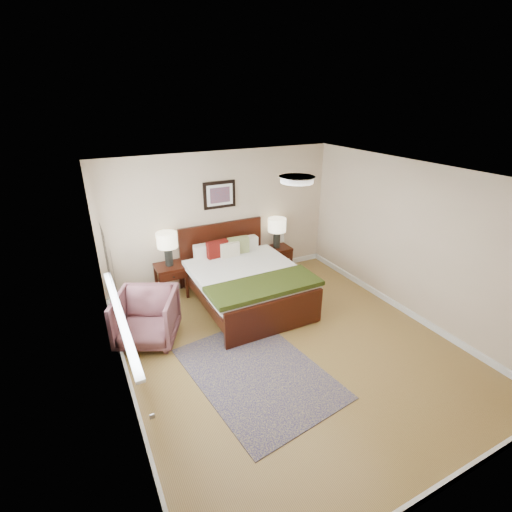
{
  "coord_description": "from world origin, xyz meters",
  "views": [
    {
      "loc": [
        -2.46,
        -3.75,
        3.4
      ],
      "look_at": [
        -0.02,
        1.05,
        1.05
      ],
      "focal_mm": 26.0,
      "sensor_mm": 36.0,
      "label": 1
    }
  ],
  "objects_px": {
    "nightstand_left": "(171,272)",
    "lamp_left": "(167,243)",
    "bed": "(245,275)",
    "nightstand_right": "(277,257)",
    "rug_persian": "(257,372)",
    "armchair": "(147,318)",
    "lamp_right": "(277,227)"
  },
  "relations": [
    {
      "from": "nightstand_right",
      "to": "rug_persian",
      "type": "relative_size",
      "value": 0.26
    },
    {
      "from": "nightstand_right",
      "to": "lamp_right",
      "type": "relative_size",
      "value": 0.9
    },
    {
      "from": "nightstand_right",
      "to": "rug_persian",
      "type": "bearing_deg",
      "value": -124.6
    },
    {
      "from": "armchair",
      "to": "lamp_right",
      "type": "bearing_deg",
      "value": 48.87
    },
    {
      "from": "bed",
      "to": "nightstand_right",
      "type": "bearing_deg",
      "value": 36.48
    },
    {
      "from": "nightstand_left",
      "to": "rug_persian",
      "type": "height_order",
      "value": "nightstand_left"
    },
    {
      "from": "nightstand_left",
      "to": "rug_persian",
      "type": "distance_m",
      "value": 2.61
    },
    {
      "from": "bed",
      "to": "rug_persian",
      "type": "xyz_separation_m",
      "value": [
        -0.64,
        -1.72,
        -0.53
      ]
    },
    {
      "from": "lamp_left",
      "to": "armchair",
      "type": "distance_m",
      "value": 1.5
    },
    {
      "from": "bed",
      "to": "lamp_right",
      "type": "distance_m",
      "value": 1.46
    },
    {
      "from": "lamp_left",
      "to": "bed",
      "type": "bearing_deg",
      "value": -37.76
    },
    {
      "from": "rug_persian",
      "to": "bed",
      "type": "bearing_deg",
      "value": 62.26
    },
    {
      "from": "nightstand_left",
      "to": "lamp_left",
      "type": "bearing_deg",
      "value": 90.0
    },
    {
      "from": "nightstand_right",
      "to": "rug_persian",
      "type": "distance_m",
      "value": 3.1
    },
    {
      "from": "bed",
      "to": "armchair",
      "type": "bearing_deg",
      "value": -169.17
    },
    {
      "from": "rug_persian",
      "to": "armchair",
      "type": "bearing_deg",
      "value": 121.71
    },
    {
      "from": "nightstand_left",
      "to": "lamp_left",
      "type": "distance_m",
      "value": 0.56
    },
    {
      "from": "lamp_left",
      "to": "rug_persian",
      "type": "height_order",
      "value": "lamp_left"
    },
    {
      "from": "nightstand_left",
      "to": "armchair",
      "type": "relative_size",
      "value": 0.71
    },
    {
      "from": "lamp_right",
      "to": "nightstand_right",
      "type": "bearing_deg",
      "value": -90.0
    },
    {
      "from": "armchair",
      "to": "lamp_left",
      "type": "bearing_deg",
      "value": 86.7
    },
    {
      "from": "nightstand_right",
      "to": "bed",
      "type": "bearing_deg",
      "value": -143.52
    },
    {
      "from": "lamp_left",
      "to": "rug_persian",
      "type": "xyz_separation_m",
      "value": [
        0.44,
        -2.55,
        -1.04
      ]
    },
    {
      "from": "bed",
      "to": "nightstand_left",
      "type": "height_order",
      "value": "bed"
    },
    {
      "from": "rug_persian",
      "to": "nightstand_right",
      "type": "bearing_deg",
      "value": 48.04
    },
    {
      "from": "nightstand_right",
      "to": "rug_persian",
      "type": "height_order",
      "value": "nightstand_right"
    },
    {
      "from": "nightstand_right",
      "to": "lamp_left",
      "type": "relative_size",
      "value": 0.9
    },
    {
      "from": "nightstand_left",
      "to": "nightstand_right",
      "type": "xyz_separation_m",
      "value": [
        2.2,
        0.01,
        -0.15
      ]
    },
    {
      "from": "nightstand_left",
      "to": "lamp_left",
      "type": "height_order",
      "value": "lamp_left"
    },
    {
      "from": "armchair",
      "to": "rug_persian",
      "type": "distance_m",
      "value": 1.82
    },
    {
      "from": "armchair",
      "to": "rug_persian",
      "type": "bearing_deg",
      "value": -24.29
    },
    {
      "from": "armchair",
      "to": "rug_persian",
      "type": "height_order",
      "value": "armchair"
    }
  ]
}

